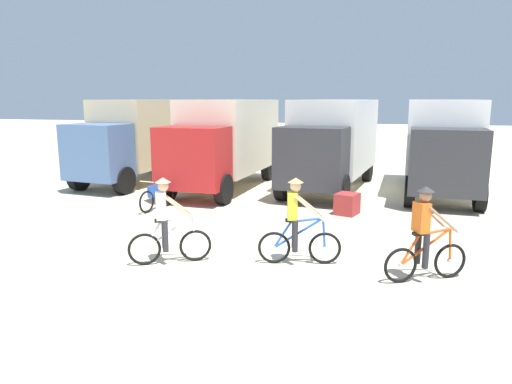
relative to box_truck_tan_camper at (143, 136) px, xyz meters
name	(u,v)px	position (x,y,z in m)	size (l,w,h in m)	color
ground_plane	(174,290)	(6.06, -10.41, -1.87)	(120.00, 120.00, 0.00)	beige
box_truck_tan_camper	(143,136)	(0.00, 0.00, 0.00)	(3.12, 6.98, 3.35)	#CCB78E
box_truck_cream_rv	(225,139)	(3.83, -0.72, 0.00)	(2.76, 6.88, 3.35)	beige
box_truck_white_box	(332,140)	(7.76, 0.17, 0.00)	(3.18, 6.99, 3.35)	white
box_truck_avon_van	(442,142)	(11.67, 0.33, 0.00)	(2.71, 6.86, 3.35)	white
cyclist_orange_shirt	(167,224)	(5.35, -9.15, -1.03)	(1.54, 0.91, 1.82)	black
cyclist_cowboy_hat	(297,224)	(7.96, -8.48, -1.03)	(1.70, 0.58, 1.82)	black
cyclist_near_camera	(425,237)	(10.42, -8.81, -1.03)	(1.55, 0.90, 1.82)	black
bicycle_spare	(157,197)	(2.92, -4.72, -1.48)	(0.53, 1.71, 0.97)	black
supply_crate	(347,204)	(8.66, -3.85, -1.56)	(0.60, 0.68, 0.63)	#9E2D2D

